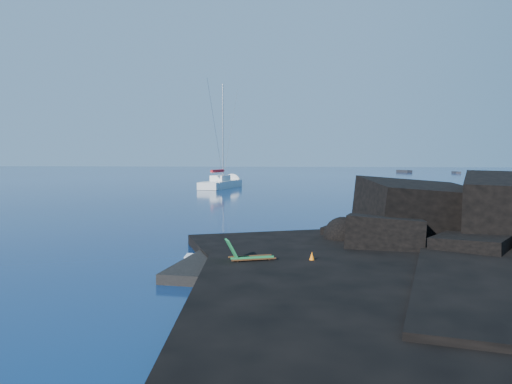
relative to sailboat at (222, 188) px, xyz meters
The scene contains 11 objects.
ground 49.96m from the sailboat, 81.83° to the right, with size 400.00×400.00×0.00m, color #030F37.
headland 50.61m from the sailboat, 66.61° to the right, with size 24.00×24.00×3.60m, color black, non-canonical shape.
beach 50.31m from the sailboat, 76.67° to the right, with size 8.50×6.00×0.70m, color black.
surf_foam 46.07m from the sailboat, 74.78° to the right, with size 10.00×8.00×0.06m, color white, non-canonical shape.
sailboat is the anchor object (origin of this frame).
deck_chair 51.11m from the sailboat, 78.63° to the right, with size 1.63×0.71×1.12m, color #197239, non-canonical shape.
towel 49.59m from the sailboat, 75.72° to the right, with size 1.99×0.94×0.05m, color white.
sunbather 49.59m from the sailboat, 75.72° to the right, with size 1.66×0.40×0.22m, color tan, non-canonical shape.
marker_cone 51.40m from the sailboat, 76.32° to the right, with size 0.37×0.37×0.56m, color orange.
distant_boat_a 82.12m from the sailboat, 62.78° to the left, with size 1.61×5.16×0.69m, color black.
distant_boat_b 82.94m from the sailboat, 53.34° to the left, with size 1.23×3.95×0.53m, color #26262B.
Camera 1 is at (4.99, -17.72, 4.20)m, focal length 35.00 mm.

